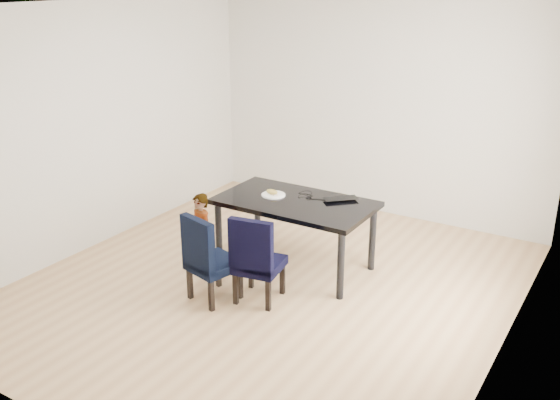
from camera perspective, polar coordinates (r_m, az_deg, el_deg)
The scene contains 14 objects.
floor at distance 6.33m, azimuth -0.96°, elevation -7.81°, with size 4.50×5.00×0.01m, color tan.
ceiling at distance 5.60m, azimuth -1.13°, elevation 17.48°, with size 4.50×5.00×0.01m, color white.
wall_back at distance 7.98m, azimuth 8.80°, elevation 8.26°, with size 4.50×0.01×2.70m, color silver.
wall_front at distance 4.07m, azimuth -20.44°, elevation -4.59°, with size 4.50×0.01×2.70m, color white.
wall_left at distance 7.25m, azimuth -16.32°, elevation 6.48°, with size 0.01×5.00×2.70m, color white.
wall_right at distance 5.04m, azimuth 21.13°, elevation 0.03°, with size 0.01×5.00×2.70m, color white.
dining_table at distance 6.55m, azimuth 1.38°, elevation -3.13°, with size 1.60×0.90×0.75m, color black.
chair_left at distance 5.94m, azimuth -6.06°, elevation -5.20°, with size 0.42×0.44×0.87m, color black.
chair_right at distance 5.89m, azimuth -1.93°, elevation -5.23°, with size 0.42×0.44×0.88m, color black.
child at distance 6.42m, azimuth -7.25°, elevation -3.18°, with size 0.32×0.21×0.88m, color red.
plate at distance 6.56m, azimuth -0.61°, elevation 0.47°, with size 0.25×0.25×0.01m, color white.
sandwich at distance 6.55m, azimuth -0.74°, elevation 0.76°, with size 0.13×0.06×0.05m, color #A4893A.
laptop at distance 6.49m, azimuth 5.43°, elevation 0.23°, with size 0.35×0.23×0.03m, color black.
cable_tangle at distance 6.51m, azimuth 2.26°, elevation 0.26°, with size 0.14×0.14×0.01m, color black.
Camera 1 is at (3.02, -4.71, 2.97)m, focal length 40.00 mm.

